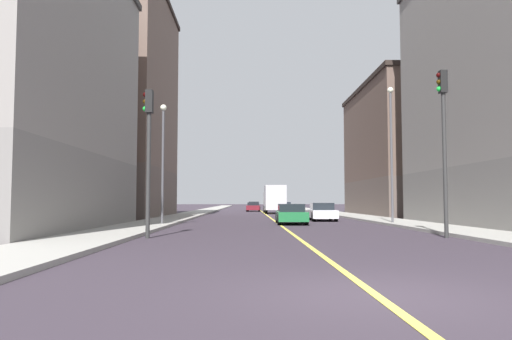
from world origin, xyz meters
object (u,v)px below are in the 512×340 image
car_green (291,214)px  box_truck (274,199)px  traffic_light_right_near (148,141)px  car_maroon (253,207)px  street_lamp_right_near (163,151)px  car_black (254,206)px  car_white (322,212)px  street_lamp_left_near (391,141)px  car_blue (285,207)px  building_left_mid (411,150)px  building_right_corner (0,80)px  traffic_light_left_near (444,130)px  building_right_midblock (111,105)px

car_green → box_truck: bearing=89.1°
traffic_light_right_near → car_maroon: size_ratio=1.43×
street_lamp_right_near → car_green: 8.82m
car_black → car_white: size_ratio=0.99×
traffic_light_right_near → car_white: (9.33, 16.45, -3.13)m
car_white → street_lamp_left_near: bearing=-61.3°
car_green → street_lamp_right_near: bearing=-161.9°
car_blue → car_white: bearing=-89.8°
street_lamp_left_near → street_lamp_right_near: street_lamp_left_near is taller
car_black → traffic_light_right_near: bearing=-95.0°
building_left_mid → car_maroon: building_left_mid is taller
building_left_mid → car_blue: 25.41m
traffic_light_right_near → car_black: traffic_light_right_near is taller
car_white → building_right_corner: bearing=-145.9°
building_right_corner → traffic_light_left_near: 20.59m
building_right_midblock → car_maroon: building_right_midblock is taller
car_white → car_green: bearing=-118.4°
traffic_light_left_near → car_black: size_ratio=1.50×
street_lamp_right_near → car_green: bearing=18.1°
building_left_mid → box_truck: bearing=146.3°
building_right_corner → car_blue: size_ratio=3.72×
traffic_light_left_near → traffic_light_right_near: 11.65m
building_right_corner → car_blue: bearing=69.2°
building_left_mid → car_green: (-13.25, -16.59, -5.76)m
building_left_mid → car_blue: building_left_mid is taller
building_left_mid → traffic_light_left_near: (-8.23, -28.03, -2.13)m
building_left_mid → car_white: (-10.54, -11.59, -5.74)m
building_right_corner → building_right_midblock: (0.00, 19.07, 2.59)m
building_right_midblock → car_black: building_right_midblock is taller
car_green → car_white: (2.71, 5.00, 0.02)m
building_left_mid → traffic_light_right_near: 34.46m
car_maroon → building_left_mid: bearing=-51.3°
car_green → building_right_corner: bearing=-155.2°
building_right_midblock → box_truck: 21.60m
car_black → car_green: size_ratio=0.98×
building_left_mid → building_right_midblock: building_right_midblock is taller
traffic_light_left_near → car_green: (-5.03, 11.44, -3.63)m
building_left_mid → street_lamp_right_near: bearing=-137.5°
traffic_light_left_near → car_blue: bearing=92.8°
street_lamp_right_near → car_blue: bearing=76.2°
car_black → car_green: bearing=-87.8°
traffic_light_right_near → street_lamp_left_near: street_lamp_left_near is taller
building_right_corner → street_lamp_right_near: 8.94m
building_right_corner → traffic_light_left_near: bearing=-13.0°
traffic_light_left_near → car_blue: (-2.43, 50.37, -3.62)m
building_right_corner → traffic_light_left_near: (19.84, -4.59, -3.06)m
traffic_light_left_near → street_lamp_left_near: street_lamp_left_near is taller
building_right_midblock → car_blue: 33.20m
building_right_midblock → street_lamp_right_near: bearing=-63.9°
box_truck → car_green: bearing=-90.9°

